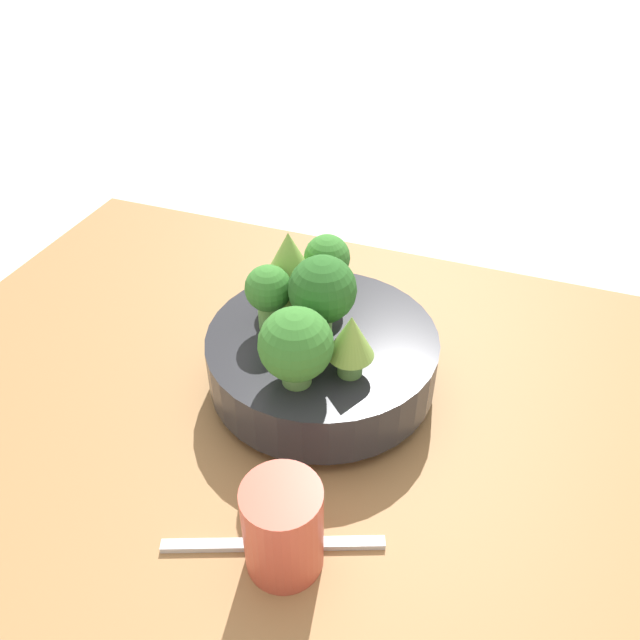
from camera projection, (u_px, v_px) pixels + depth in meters
ground_plane at (311, 440)px, 0.68m from camera, size 6.00×6.00×0.00m
table at (311, 425)px, 0.66m from camera, size 0.94×0.66×0.05m
bowl at (320, 357)px, 0.65m from camera, size 0.24×0.24×0.07m
romanesco_piece_far at (289, 263)px, 0.63m from camera, size 0.07×0.07×0.09m
broccoli_floret_center at (320, 290)px, 0.60m from camera, size 0.07×0.07×0.09m
broccoli_floret_back at (327, 263)px, 0.66m from camera, size 0.05×0.05×0.08m
broccoli_floret_front at (293, 345)px, 0.55m from camera, size 0.07×0.07×0.08m
broccoli_floret_left at (269, 292)px, 0.62m from camera, size 0.05×0.05×0.07m
romanesco_piece_near at (351, 340)px, 0.56m from camera, size 0.04×0.04×0.07m
cup at (283, 528)px, 0.49m from camera, size 0.06×0.06×0.09m
fork at (273, 544)px, 0.52m from camera, size 0.18×0.08×0.01m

